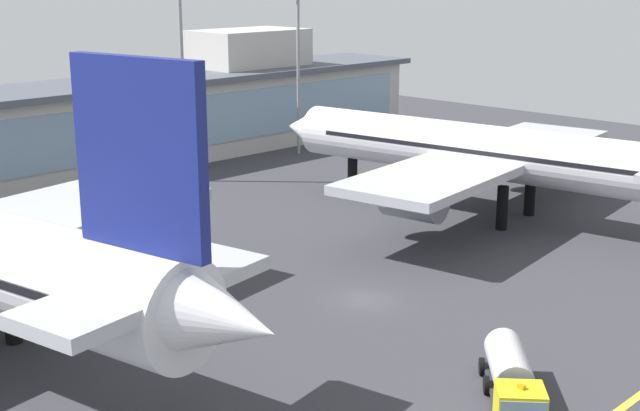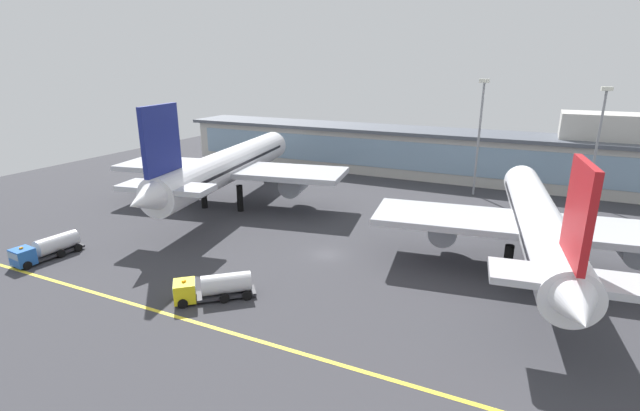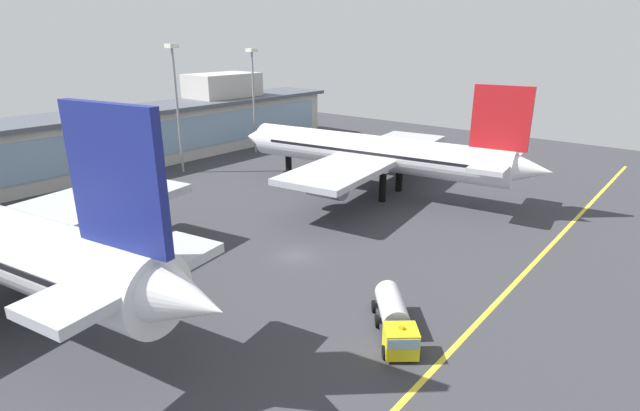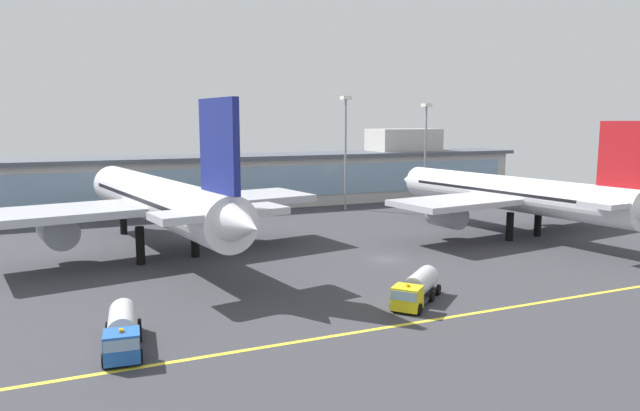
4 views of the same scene
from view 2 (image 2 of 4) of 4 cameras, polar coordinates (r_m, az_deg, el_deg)
The scene contains 9 objects.
ground_plane at distance 64.74m, azimuth 0.89°, elevation -6.13°, with size 180.00×180.00×0.00m, color #38383D.
taxiway_centreline_stripe at distance 47.90m, azimuth -10.57°, elevation -15.46°, with size 144.00×0.50×0.01m, color yellow.
terminal_building at distance 111.87m, azimuth 13.48°, elevation 6.59°, with size 125.04×14.00×16.18m.
airliner_near_left at distance 87.36m, azimuth -11.36°, elevation 4.82°, with size 44.93×56.73×20.31m.
airliner_near_right at distance 63.70m, azimuth 25.52°, elevation -1.94°, with size 41.95×52.24×18.02m.
fuel_tanker_truck at distance 73.24m, azimuth -31.04°, elevation -4.61°, with size 3.67×9.24×2.90m.
baggage_tug_near at distance 53.97m, azimuth -13.34°, elevation -9.85°, with size 8.44×7.74×2.90m.
apron_light_mast_west at distance 98.74m, azimuth 31.53°, elevation 8.19°, with size 1.80×1.80×21.84m.
apron_light_mast_centre at distance 96.64m, azimuth 19.38°, elevation 9.97°, with size 1.80×1.80×22.98m.
Camera 2 is at (24.67, -54.11, 25.59)m, focal length 25.67 mm.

